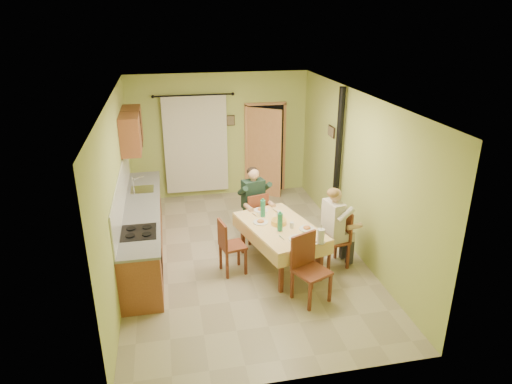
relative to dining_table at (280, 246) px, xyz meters
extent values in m
cube|color=tan|center=(-0.54, 0.47, -0.38)|extent=(4.00, 6.00, 0.01)
cube|color=#B7C665|center=(-0.54, 3.47, 1.02)|extent=(4.00, 0.04, 2.80)
cube|color=#B7C665|center=(-0.54, -2.53, 1.02)|extent=(4.00, 0.04, 2.80)
cube|color=#B7C665|center=(-2.54, 0.47, 1.02)|extent=(0.04, 6.00, 2.80)
cube|color=#B7C665|center=(1.46, 0.47, 1.02)|extent=(0.04, 6.00, 2.80)
cube|color=white|center=(-0.54, 0.47, 2.42)|extent=(4.00, 6.00, 0.04)
cube|color=brown|center=(-2.24, 0.87, 0.06)|extent=(0.60, 3.60, 0.88)
cube|color=gray|center=(-2.24, 0.87, 0.52)|extent=(0.64, 3.64, 0.04)
cube|color=white|center=(-2.52, 0.87, 0.85)|extent=(0.02, 3.60, 0.66)
cube|color=silver|center=(-2.24, 1.67, 0.53)|extent=(0.42, 0.42, 0.03)
cube|color=black|center=(-2.24, -0.13, 0.54)|extent=(0.52, 0.56, 0.02)
cube|color=black|center=(-1.94, -0.13, 0.07)|extent=(0.01, 0.55, 0.55)
cube|color=brown|center=(-2.36, 2.17, 1.57)|extent=(0.35, 1.40, 0.70)
cylinder|color=black|center=(-1.09, 3.35, 1.97)|extent=(1.70, 0.04, 0.04)
cube|color=silver|center=(-1.09, 3.37, 0.87)|extent=(1.40, 0.06, 2.20)
cube|color=black|center=(0.51, 3.46, 0.65)|extent=(0.84, 0.03, 2.06)
cube|color=tan|center=(0.06, 3.44, 0.65)|extent=(0.06, 0.06, 2.12)
cube|color=tan|center=(0.96, 3.44, 0.65)|extent=(0.06, 0.06, 2.12)
cube|color=tan|center=(0.51, 3.44, 1.71)|extent=(0.96, 0.06, 0.06)
cube|color=tan|center=(0.44, 3.20, 0.64)|extent=(0.70, 0.50, 2.04)
cube|color=#EDC57B|center=(0.00, 0.00, 0.36)|extent=(1.37, 1.83, 0.04)
cube|color=#EDC57B|center=(0.21, -0.79, 0.25)|extent=(0.95, 0.27, 0.22)
cube|color=#EDC57B|center=(-0.21, 0.79, 0.25)|extent=(0.95, 0.27, 0.22)
cube|color=#EDC57B|center=(-0.47, -0.13, 0.25)|extent=(0.44, 1.58, 0.22)
cube|color=#EDC57B|center=(0.47, 0.13, 0.25)|extent=(0.44, 1.58, 0.22)
cylinder|color=white|center=(-0.18, 0.64, 0.39)|extent=(0.25, 0.25, 0.02)
ellipsoid|color=#CC7233|center=(-0.18, 0.64, 0.41)|extent=(0.12, 0.12, 0.05)
cylinder|color=white|center=(0.16, -0.57, 0.39)|extent=(0.25, 0.25, 0.02)
ellipsoid|color=#CC7233|center=(0.16, -0.57, 0.41)|extent=(0.12, 0.12, 0.05)
cylinder|color=white|center=(0.39, -0.22, 0.39)|extent=(0.25, 0.25, 0.02)
ellipsoid|color=#CC7233|center=(0.39, -0.22, 0.41)|extent=(0.12, 0.12, 0.05)
cylinder|color=white|center=(-0.29, 0.16, 0.39)|extent=(0.25, 0.25, 0.02)
ellipsoid|color=#CC7233|center=(-0.29, 0.16, 0.41)|extent=(0.12, 0.12, 0.05)
cylinder|color=#FFC245|center=(-0.01, 0.05, 0.42)|extent=(0.26, 0.26, 0.08)
cylinder|color=white|center=(0.14, -0.53, 0.39)|extent=(0.28, 0.28, 0.02)
cube|color=tan|center=(0.17, -0.50, 0.41)|extent=(0.07, 0.07, 0.03)
cube|color=tan|center=(0.11, -0.55, 0.41)|extent=(0.06, 0.07, 0.03)
cube|color=tan|center=(0.18, -0.58, 0.41)|extent=(0.07, 0.05, 0.03)
cube|color=tan|center=(0.14, -0.51, 0.41)|extent=(0.06, 0.04, 0.03)
cube|color=tan|center=(0.15, -0.54, 0.41)|extent=(0.07, 0.06, 0.03)
cube|color=tan|center=(0.15, -0.53, 0.41)|extent=(0.07, 0.07, 0.03)
cube|color=tan|center=(0.15, -0.52, 0.41)|extent=(0.07, 0.07, 0.03)
cylinder|color=silver|center=(0.16, -0.13, 0.43)|extent=(0.07, 0.07, 0.10)
cylinder|color=silver|center=(0.06, 0.36, 0.43)|extent=(0.07, 0.07, 0.10)
cylinder|color=white|center=(0.45, -0.71, 0.50)|extent=(0.11, 0.11, 0.22)
cylinder|color=silver|center=(0.45, -0.71, 0.53)|extent=(0.02, 0.02, 0.30)
cube|color=brown|center=(-0.23, 1.04, 0.10)|extent=(0.49, 0.49, 0.04)
cube|color=brown|center=(-0.19, 0.87, 0.35)|extent=(0.40, 0.14, 0.47)
cube|color=brown|center=(0.22, -1.04, 0.10)|extent=(0.60, 0.60, 0.04)
cube|color=brown|center=(0.13, -0.85, 0.38)|extent=(0.43, 0.22, 0.52)
cube|color=brown|center=(0.88, -0.17, 0.10)|extent=(0.51, 0.51, 0.04)
cube|color=brown|center=(1.07, -0.13, 0.37)|extent=(0.13, 0.43, 0.49)
cube|color=brown|center=(-0.80, -0.03, 0.10)|extent=(0.45, 0.45, 0.04)
cube|color=brown|center=(-0.96, -0.06, 0.34)|extent=(0.12, 0.38, 0.44)
cube|color=#192D23|center=(-0.21, 0.95, 0.18)|extent=(0.45, 0.48, 0.16)
cube|color=#192D23|center=(-0.24, 1.07, 0.53)|extent=(0.44, 0.31, 0.54)
sphere|color=tan|center=(-0.24, 1.06, 0.92)|extent=(0.21, 0.21, 0.21)
ellipsoid|color=black|center=(-0.25, 1.10, 0.96)|extent=(0.21, 0.21, 0.16)
cube|color=beige|center=(0.97, -0.15, 0.18)|extent=(0.47, 0.44, 0.16)
cube|color=beige|center=(0.85, -0.17, 0.53)|extent=(0.30, 0.44, 0.54)
sphere|color=tan|center=(0.86, -0.17, 0.92)|extent=(0.21, 0.21, 0.21)
ellipsoid|color=olive|center=(0.82, -0.18, 0.96)|extent=(0.21, 0.21, 0.16)
cylinder|color=black|center=(1.36, 1.07, 1.02)|extent=(0.12, 0.12, 2.80)
cylinder|color=black|center=(1.36, 1.07, -0.23)|extent=(0.24, 0.24, 0.30)
cube|color=black|center=(-0.29, 3.44, 1.37)|extent=(0.19, 0.03, 0.23)
cube|color=brown|center=(1.43, 1.67, 1.47)|extent=(0.03, 0.31, 0.21)
camera|label=1|loc=(-1.73, -6.52, 3.66)|focal=32.00mm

